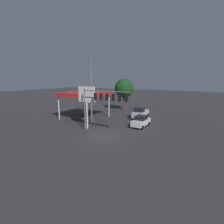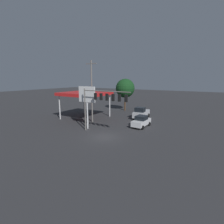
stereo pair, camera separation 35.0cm
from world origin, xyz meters
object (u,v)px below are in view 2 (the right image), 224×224
object	(u,v)px
utility_pole	(92,90)
sedan_waiting	(141,121)
pickup_parked	(141,113)
price_sign	(87,97)
street_tree	(125,88)
traffic_signal_assembly	(104,99)

from	to	relation	value
utility_pole	sedan_waiting	size ratio (longest dim) A/B	2.54
utility_pole	pickup_parked	size ratio (longest dim) A/B	2.15
price_sign	street_tree	world-z (taller)	street_tree
traffic_signal_assembly	price_sign	world-z (taller)	price_sign
sedan_waiting	street_tree	bearing A→B (deg)	-140.02
sedan_waiting	pickup_parked	size ratio (longest dim) A/B	0.84
traffic_signal_assembly	utility_pole	bearing A→B (deg)	-39.19
sedan_waiting	street_tree	world-z (taller)	street_tree
traffic_signal_assembly	utility_pole	distance (m)	7.65
traffic_signal_assembly	pickup_parked	bearing A→B (deg)	-94.04
pickup_parked	street_tree	distance (m)	10.41
sedan_waiting	pickup_parked	xyz separation A→B (m)	(2.44, -5.93, 0.16)
street_tree	traffic_signal_assembly	bearing A→B (deg)	108.12
price_sign	pickup_parked	world-z (taller)	price_sign
price_sign	traffic_signal_assembly	bearing A→B (deg)	167.25
price_sign	street_tree	distance (m)	17.93
traffic_signal_assembly	sedan_waiting	world-z (taller)	traffic_signal_assembly
utility_pole	price_sign	size ratio (longest dim) A/B	1.64
price_sign	street_tree	xyz separation A→B (m)	(2.28, -17.79, 0.38)
price_sign	pickup_parked	distance (m)	13.16
traffic_signal_assembly	street_tree	size ratio (longest dim) A/B	0.99
utility_pole	sedan_waiting	bearing A→B (deg)	-169.64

